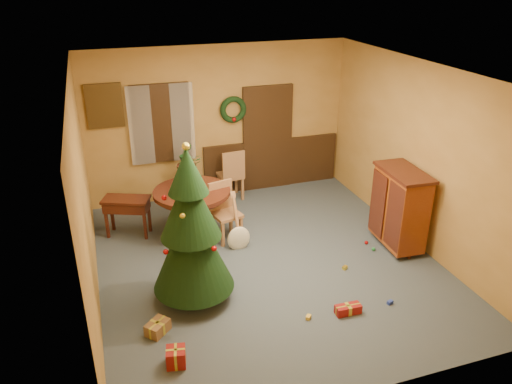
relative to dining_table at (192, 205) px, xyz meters
name	(u,v)px	position (x,y,z in m)	size (l,w,h in m)	color
room_envelope	(231,139)	(1.11, 1.57, 0.51)	(5.50, 5.50, 5.50)	#353F4D
dining_table	(192,205)	(0.00, 0.00, 0.00)	(1.25, 1.25, 0.86)	black
urn	(191,184)	(0.00, 0.00, 0.37)	(0.31, 0.31, 0.23)	slate
centerpiece_plant	(190,165)	(0.00, 0.00, 0.69)	(0.36, 0.31, 0.40)	#1E4C23
chair_near	(224,209)	(0.49, -0.17, -0.08)	(0.51, 0.51, 0.98)	brown
chair_far	(232,173)	(1.01, 1.23, -0.06)	(0.48, 0.48, 1.02)	brown
guitar	(238,224)	(0.61, -0.59, -0.16)	(0.37, 0.18, 0.88)	beige
plant_stand	(187,182)	(0.12, 1.02, -0.04)	(0.35, 0.35, 0.90)	black
stand_plant	(186,154)	(0.12, 1.02, 0.51)	(0.23, 0.18, 0.42)	#19471E
christmas_tree	(191,229)	(-0.34, -1.66, 0.46)	(1.09, 1.09, 2.25)	#382111
writing_desk	(127,207)	(-1.02, 0.43, -0.09)	(0.85, 0.64, 0.68)	black
sideboard	(400,207)	(3.05, -1.30, 0.10)	(0.60, 1.05, 1.31)	#4F1709
gift_b	(176,357)	(-0.81, -2.84, -0.50)	(0.25, 0.25, 0.22)	maroon
gift_c	(158,327)	(-0.93, -2.22, -0.52)	(0.35, 0.34, 0.16)	brown
gift_d	(348,309)	(1.50, -2.63, -0.54)	(0.35, 0.15, 0.12)	maroon
toy_a	(390,302)	(2.13, -2.63, -0.58)	(0.08, 0.05, 0.05)	#24389C
toy_b	(373,249)	(2.63, -1.35, -0.57)	(0.06, 0.06, 0.06)	#258A3E
toy_c	(308,317)	(0.96, -2.57, -0.58)	(0.08, 0.05, 0.05)	gold
toy_d	(366,243)	(2.63, -1.13, -0.57)	(0.06, 0.06, 0.06)	#A80B0B
toy_e	(345,268)	(1.95, -1.68, -0.58)	(0.08, 0.05, 0.05)	yellow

